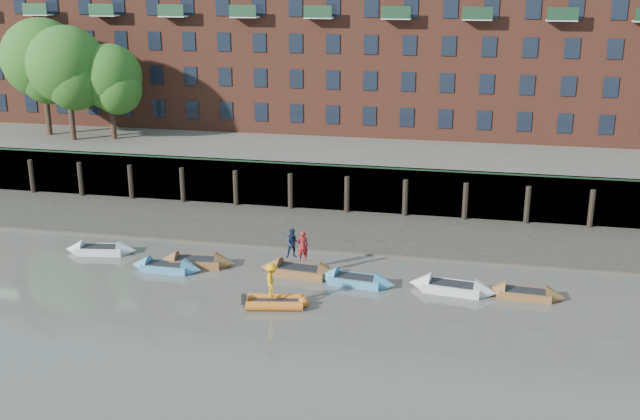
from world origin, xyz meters
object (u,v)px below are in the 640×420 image
(rowboat_0, at_px, (101,250))
(rowboat_6, at_px, (525,294))
(rowboat_4, at_px, (356,280))
(person_rower_a, at_px, (303,246))
(rowboat_1, at_px, (166,267))
(rowboat_2, at_px, (196,262))
(rowboat_5, at_px, (452,288))
(rowboat_3, at_px, (300,271))
(person_rib_crew, at_px, (272,281))
(person_rower_b, at_px, (293,243))
(rib_tender, at_px, (278,302))

(rowboat_0, distance_m, rowboat_6, 24.24)
(rowboat_4, xyz_separation_m, person_rower_a, (-3.03, 0.55, 1.53))
(rowboat_1, bearing_deg, rowboat_4, 1.61)
(rowboat_0, relative_size, rowboat_2, 0.95)
(rowboat_5, distance_m, person_rower_a, 8.23)
(rowboat_3, relative_size, person_rib_crew, 2.67)
(rowboat_2, height_order, rowboat_4, rowboat_2)
(rowboat_0, relative_size, person_rower_b, 2.64)
(person_rib_crew, bearing_deg, rowboat_2, 37.22)
(rowboat_0, distance_m, person_rower_a, 12.61)
(rowboat_3, height_order, person_rower_b, person_rower_b)
(rowboat_1, bearing_deg, rowboat_0, 159.92)
(rowboat_0, distance_m, person_rib_crew, 13.02)
(rowboat_5, bearing_deg, rib_tender, -149.19)
(rowboat_2, distance_m, person_rib_crew, 7.23)
(rowboat_1, bearing_deg, rowboat_6, 1.06)
(rowboat_2, xyz_separation_m, rowboat_5, (14.28, -0.71, 0.01))
(rowboat_2, distance_m, rib_tender, 7.31)
(rowboat_1, xyz_separation_m, rowboat_5, (15.67, 0.31, 0.02))
(rowboat_6, bearing_deg, person_rower_b, 179.16)
(rowboat_2, bearing_deg, rowboat_1, -150.37)
(rowboat_6, height_order, person_rower_a, person_rower_a)
(rowboat_0, height_order, person_rower_a, person_rower_a)
(rib_tender, bearing_deg, rowboat_5, 12.70)
(rowboat_1, height_order, rowboat_5, rowboat_5)
(rowboat_4, xyz_separation_m, rowboat_5, (5.04, 0.04, 0.01))
(rowboat_4, xyz_separation_m, rowboat_6, (8.70, 0.04, -0.01))
(rowboat_3, height_order, rowboat_4, rowboat_3)
(rib_tender, bearing_deg, rowboat_1, 145.16)
(rowboat_1, relative_size, rowboat_4, 0.94)
(rowboat_2, relative_size, rowboat_4, 1.04)
(person_rib_crew, bearing_deg, rowboat_1, 49.51)
(rowboat_5, xyz_separation_m, person_rib_crew, (-8.65, -3.67, 1.15))
(rowboat_1, height_order, person_rib_crew, person_rib_crew)
(rib_tender, height_order, person_rower_b, person_rower_b)
(rowboat_2, distance_m, rowboat_3, 6.04)
(rowboat_2, relative_size, person_rower_a, 2.70)
(rowboat_1, distance_m, person_rower_a, 7.79)
(rowboat_2, height_order, person_rower_b, person_rower_b)
(rowboat_3, distance_m, rowboat_4, 3.25)
(rowboat_3, bearing_deg, rowboat_1, -167.09)
(rowboat_4, xyz_separation_m, rib_tender, (-3.34, -3.56, 0.01))
(rowboat_4, distance_m, person_rower_a, 3.44)
(rowboat_3, relative_size, rowboat_5, 1.01)
(rowboat_5, height_order, rowboat_6, rowboat_5)
(rowboat_1, xyz_separation_m, person_rower_a, (7.59, 0.82, 1.54))
(rowboat_2, bearing_deg, rib_tender, -42.93)
(person_rower_a, bearing_deg, rowboat_6, 153.69)
(person_rower_a, bearing_deg, rowboat_5, 152.58)
(rowboat_4, bearing_deg, rowboat_5, 7.50)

